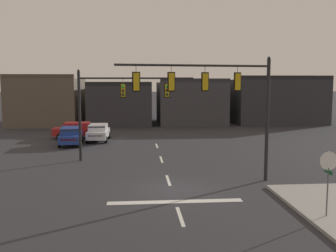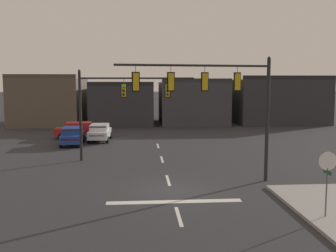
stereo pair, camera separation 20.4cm
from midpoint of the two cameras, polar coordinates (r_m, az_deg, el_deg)
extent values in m
plane|color=#2B2B30|center=(20.45, 0.22, -9.42)|extent=(400.00, 400.00, 0.00)
cube|color=silver|center=(18.54, 0.77, -11.11)|extent=(6.40, 0.50, 0.01)
cube|color=silver|center=(16.66, 1.45, -13.19)|extent=(0.16, 2.40, 0.01)
cube|color=silver|center=(22.37, -0.23, -8.01)|extent=(0.16, 2.40, 0.01)
cube|color=silver|center=(28.20, -1.21, -4.95)|extent=(0.16, 2.40, 0.01)
cube|color=silver|center=(34.09, -1.84, -2.94)|extent=(0.16, 2.40, 0.01)
cylinder|color=black|center=(22.40, 14.19, 0.75)|extent=(0.20, 0.20, 6.88)
cylinder|color=black|center=(20.71, 3.73, 8.92)|extent=(8.47, 1.33, 0.12)
sphere|color=black|center=(22.33, 14.45, 9.69)|extent=(0.18, 0.18, 0.18)
cylinder|color=#56565B|center=(21.52, 9.96, 8.12)|extent=(0.03, 0.03, 0.35)
cube|color=gold|center=(21.51, 9.92, 6.45)|extent=(0.33, 0.28, 0.90)
sphere|color=green|center=(21.63, 9.80, 7.20)|extent=(0.20, 0.20, 0.20)
sphere|color=#2D2314|center=(21.63, 9.79, 6.46)|extent=(0.20, 0.20, 0.20)
sphere|color=black|center=(21.63, 9.77, 5.71)|extent=(0.20, 0.20, 0.20)
cube|color=black|center=(21.49, 9.94, 6.45)|extent=(0.42, 0.09, 1.02)
cylinder|color=#56565B|center=(20.87, 5.21, 8.24)|extent=(0.03, 0.03, 0.35)
cube|color=gold|center=(20.86, 5.19, 6.52)|extent=(0.33, 0.28, 0.90)
sphere|color=green|center=(20.99, 5.09, 7.29)|extent=(0.20, 0.20, 0.20)
sphere|color=#2D2314|center=(20.99, 5.08, 6.53)|extent=(0.20, 0.20, 0.20)
sphere|color=black|center=(20.99, 5.07, 5.76)|extent=(0.20, 0.20, 0.20)
cube|color=black|center=(20.84, 5.21, 6.52)|extent=(0.42, 0.09, 1.02)
cylinder|color=#56565B|center=(20.37, 0.19, 8.31)|extent=(0.03, 0.03, 0.35)
cube|color=gold|center=(20.36, 0.19, 6.55)|extent=(0.33, 0.28, 0.90)
sphere|color=green|center=(20.49, 0.11, 7.34)|extent=(0.20, 0.20, 0.20)
sphere|color=#2D2314|center=(20.49, 0.11, 6.55)|extent=(0.20, 0.20, 0.20)
sphere|color=black|center=(20.49, 0.11, 5.76)|extent=(0.20, 0.20, 0.20)
cube|color=black|center=(20.34, 0.20, 6.55)|extent=(0.42, 0.09, 1.02)
cylinder|color=#56565B|center=(20.03, -5.04, 8.31)|extent=(0.03, 0.03, 0.35)
cube|color=gold|center=(20.02, -5.02, 6.53)|extent=(0.33, 0.28, 0.90)
sphere|color=green|center=(20.15, -5.08, 7.32)|extent=(0.20, 0.20, 0.20)
sphere|color=#2D2314|center=(20.15, -5.07, 6.53)|extent=(0.20, 0.20, 0.20)
sphere|color=black|center=(20.15, -5.07, 5.73)|extent=(0.20, 0.20, 0.20)
cube|color=black|center=(20.00, -5.01, 6.53)|extent=(0.42, 0.09, 1.02)
cylinder|color=black|center=(28.04, -13.12, 1.36)|extent=(0.20, 0.20, 6.35)
cylinder|color=black|center=(27.43, -4.93, 7.05)|extent=(8.05, 0.52, 0.12)
sphere|color=black|center=(27.94, -13.29, 7.96)|extent=(0.18, 0.18, 0.18)
cylinder|color=#56565B|center=(27.49, -6.87, 6.53)|extent=(0.03, 0.03, 0.35)
cube|color=gold|center=(27.50, -6.85, 5.23)|extent=(0.31, 0.25, 0.90)
sphere|color=green|center=(27.37, -6.88, 5.81)|extent=(0.20, 0.20, 0.20)
sphere|color=#2D2314|center=(27.37, -6.88, 5.23)|extent=(0.20, 0.20, 0.20)
sphere|color=black|center=(27.38, -6.87, 4.64)|extent=(0.20, 0.20, 0.20)
cube|color=black|center=(27.52, -6.85, 5.23)|extent=(0.42, 0.05, 1.02)
cylinder|color=#56565B|center=(27.40, -0.36, 6.58)|extent=(0.03, 0.03, 0.35)
cube|color=gold|center=(27.41, -0.36, 5.27)|extent=(0.31, 0.25, 0.90)
sphere|color=green|center=(27.28, -0.36, 5.86)|extent=(0.20, 0.20, 0.20)
sphere|color=#2D2314|center=(27.28, -0.36, 5.27)|extent=(0.20, 0.20, 0.20)
sphere|color=black|center=(27.29, -0.36, 4.68)|extent=(0.20, 0.20, 0.20)
cube|color=black|center=(27.43, -0.37, 5.28)|extent=(0.42, 0.05, 1.02)
cylinder|color=#56565B|center=(17.22, 22.15, -9.27)|extent=(0.06, 0.06, 2.15)
cylinder|color=white|center=(16.91, 22.35, -4.78)|extent=(0.76, 0.03, 0.76)
cylinder|color=#B21414|center=(16.93, 22.33, -4.77)|extent=(0.68, 0.03, 0.68)
cube|color=#19592D|center=(17.00, 22.29, -6.27)|extent=(0.02, 0.64, 0.16)
cube|color=#A81E1E|center=(39.51, -13.60, -0.79)|extent=(4.46, 1.95, 0.70)
cube|color=#A81E1E|center=(39.42, -13.41, 0.12)|extent=(2.52, 1.68, 0.56)
cube|color=#2D3842|center=(39.52, -14.51, 0.07)|extent=(0.30, 1.53, 0.47)
cube|color=#2D3842|center=(39.30, -11.71, 0.11)|extent=(0.27, 1.53, 0.46)
cylinder|color=black|center=(38.93, -15.86, -1.53)|extent=(0.65, 0.24, 0.64)
cylinder|color=black|center=(40.59, -15.48, -1.20)|extent=(0.65, 0.24, 0.64)
cylinder|color=black|center=(38.57, -11.59, -1.49)|extent=(0.65, 0.24, 0.64)
cylinder|color=black|center=(40.25, -11.39, -1.15)|extent=(0.65, 0.24, 0.64)
sphere|color=silver|center=(39.26, -16.86, -0.86)|extent=(0.16, 0.16, 0.16)
sphere|color=silver|center=(40.39, -16.58, -0.65)|extent=(0.16, 0.16, 0.16)
cube|color=maroon|center=(39.30, -10.45, -0.64)|extent=(0.09, 1.37, 0.12)
cube|color=navy|center=(35.57, -14.27, -1.61)|extent=(2.09, 4.51, 0.70)
cube|color=navy|center=(35.34, -14.32, -0.63)|extent=(1.76, 2.57, 0.56)
cube|color=#2D3842|center=(36.10, -14.21, -0.52)|extent=(1.53, 0.35, 0.47)
cube|color=#2D3842|center=(34.18, -14.52, -0.91)|extent=(1.53, 0.32, 0.46)
cylinder|color=black|center=(37.14, -15.34, -1.89)|extent=(0.26, 0.65, 0.64)
cylinder|color=black|center=(36.98, -12.73, -1.86)|extent=(0.26, 0.65, 0.64)
cylinder|color=black|center=(34.29, -15.90, -2.60)|extent=(0.26, 0.65, 0.64)
cylinder|color=black|center=(34.12, -13.07, -2.57)|extent=(0.26, 0.65, 0.64)
sphere|color=silver|center=(37.77, -14.82, -1.08)|extent=(0.16, 0.16, 0.16)
sphere|color=silver|center=(37.66, -13.08, -1.06)|extent=(0.16, 0.16, 0.16)
cube|color=maroon|center=(33.41, -14.64, -2.00)|extent=(1.37, 0.13, 0.12)
cube|color=silver|center=(37.48, -10.39, -1.11)|extent=(1.91, 4.44, 0.70)
cube|color=silver|center=(37.25, -10.44, -0.18)|extent=(1.66, 2.50, 0.56)
cube|color=#2D3842|center=(38.01, -10.30, -0.07)|extent=(1.53, 0.28, 0.47)
cube|color=#2D3842|center=(36.10, -10.66, -0.43)|extent=(1.52, 0.25, 0.46)
cylinder|color=black|center=(39.07, -11.36, -1.38)|extent=(0.24, 0.65, 0.64)
cylinder|color=black|center=(38.87, -8.88, -1.37)|extent=(0.24, 0.65, 0.64)
cylinder|color=black|center=(36.22, -11.99, -2.01)|extent=(0.24, 0.65, 0.64)
cylinder|color=black|center=(36.01, -9.31, -2.01)|extent=(0.24, 0.65, 0.64)
sphere|color=silver|center=(39.69, -10.84, -0.62)|extent=(0.16, 0.16, 0.16)
sphere|color=silver|center=(39.56, -9.18, -0.61)|extent=(0.16, 0.16, 0.16)
cube|color=maroon|center=(35.33, -10.82, -1.45)|extent=(1.37, 0.07, 0.12)
cube|color=brown|center=(54.11, -17.38, 3.49)|extent=(8.55, 10.80, 6.03)
cube|color=#493F35|center=(49.09, -18.81, 6.97)|extent=(8.55, 0.60, 0.50)
cube|color=#2D2D33|center=(54.01, -7.08, 3.25)|extent=(8.07, 13.05, 5.12)
cube|color=black|center=(47.71, -7.42, 6.19)|extent=(8.07, 0.60, 0.50)
cube|color=#38383D|center=(52.60, 3.19, 3.43)|extent=(8.70, 9.32, 5.54)
cube|color=#2B2B30|center=(48.21, 3.94, 6.73)|extent=(8.70, 0.60, 0.50)
cube|color=#2D2D33|center=(55.45, 15.33, 3.56)|extent=(11.87, 9.31, 5.91)
cube|color=black|center=(51.32, 17.11, 6.86)|extent=(11.87, 0.60, 0.50)
camera|label=1|loc=(0.10, -90.26, -0.03)|focal=41.26mm
camera|label=2|loc=(0.10, 89.74, 0.03)|focal=41.26mm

